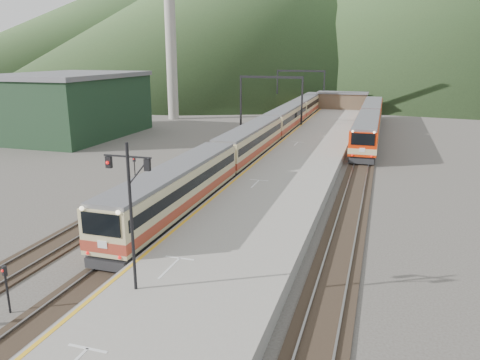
% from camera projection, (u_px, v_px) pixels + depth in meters
% --- Properties ---
extents(ground, '(400.00, 400.00, 0.00)m').
position_uv_depth(ground, '(20.00, 342.00, 18.83)').
color(ground, '#47423D').
rests_on(ground, ground).
extents(track_main, '(2.60, 200.00, 0.23)m').
position_uv_depth(track_main, '(264.00, 150.00, 55.70)').
color(track_main, black).
rests_on(track_main, ground).
extents(track_far, '(2.60, 200.00, 0.23)m').
position_uv_depth(track_far, '(225.00, 147.00, 57.12)').
color(track_far, black).
rests_on(track_far, ground).
extents(track_second, '(2.60, 200.00, 0.23)m').
position_uv_depth(track_second, '(364.00, 156.00, 52.44)').
color(track_second, black).
rests_on(track_second, ground).
extents(platform, '(8.00, 100.00, 1.00)m').
position_uv_depth(platform, '(308.00, 152.00, 52.15)').
color(platform, gray).
rests_on(platform, ground).
extents(gantry_near, '(9.55, 0.25, 8.00)m').
position_uv_depth(gantry_near, '(271.00, 92.00, 68.89)').
color(gantry_near, black).
rests_on(gantry_near, ground).
extents(gantry_far, '(9.55, 0.25, 8.00)m').
position_uv_depth(gantry_far, '(300.00, 82.00, 91.94)').
color(gantry_far, black).
rests_on(gantry_far, ground).
extents(warehouse, '(14.50, 20.50, 8.60)m').
position_uv_depth(warehouse, '(71.00, 105.00, 64.36)').
color(warehouse, '#16301C').
rests_on(warehouse, ground).
extents(smokestack, '(1.80, 1.80, 30.00)m').
position_uv_depth(smokestack, '(170.00, 30.00, 78.30)').
color(smokestack, '#9E998E').
rests_on(smokestack, ground).
extents(station_shed, '(9.40, 4.40, 3.10)m').
position_uv_depth(station_shed, '(342.00, 100.00, 88.50)').
color(station_shed, brown).
rests_on(station_shed, platform).
extents(hill_a, '(180.00, 180.00, 60.00)m').
position_uv_depth(hill_a, '(261.00, 7.00, 197.49)').
color(hill_a, '#324A27').
rests_on(hill_a, ground).
extents(hill_d, '(200.00, 200.00, 55.00)m').
position_uv_depth(hill_d, '(147.00, 23.00, 266.94)').
color(hill_d, '#324A27').
rests_on(hill_d, ground).
extents(main_train, '(2.71, 74.45, 3.31)m').
position_uv_depth(main_train, '(271.00, 130.00, 58.30)').
color(main_train, tan).
rests_on(main_train, track_main).
extents(second_train, '(2.84, 38.75, 3.47)m').
position_uv_depth(second_train, '(370.00, 122.00, 65.16)').
color(second_train, red).
rests_on(second_train, track_second).
extents(signal_mast, '(2.20, 0.20, 6.68)m').
position_uv_depth(signal_mast, '(130.00, 202.00, 19.93)').
color(signal_mast, black).
rests_on(signal_mast, platform).
extents(short_signal_a, '(0.27, 0.24, 2.27)m').
position_uv_depth(short_signal_a, '(6.00, 283.00, 20.54)').
color(short_signal_a, black).
rests_on(short_signal_a, ground).
extents(short_signal_b, '(0.26, 0.23, 2.27)m').
position_uv_depth(short_signal_b, '(215.00, 153.00, 47.36)').
color(short_signal_b, black).
rests_on(short_signal_b, ground).
extents(short_signal_c, '(0.23, 0.18, 2.27)m').
position_uv_depth(short_signal_c, '(134.00, 166.00, 41.91)').
color(short_signal_c, black).
rests_on(short_signal_c, ground).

